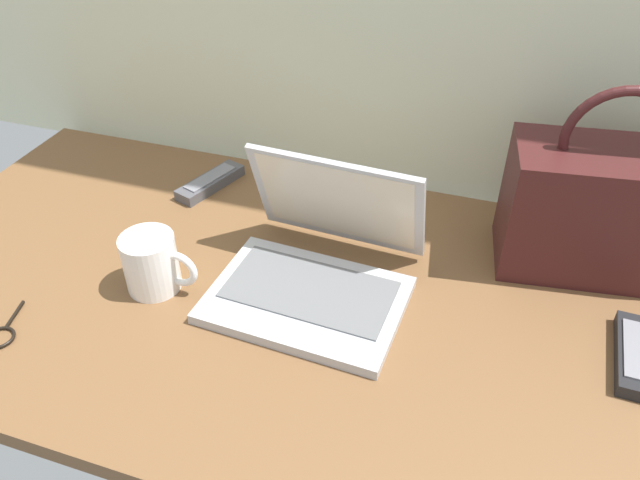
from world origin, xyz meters
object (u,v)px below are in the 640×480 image
at_px(remote_control_far, 210,182).
at_px(handbag, 598,208).
at_px(coffee_mug, 152,263).
at_px(laptop, 317,265).
at_px(remote_control_near, 633,355).

xyz_separation_m(remote_control_far, handbag, (0.73, -0.02, 0.10)).
relative_size(coffee_mug, remote_control_far, 0.78).
distance_m(laptop, coffee_mug, 0.27).
relative_size(laptop, remote_control_near, 1.99).
bearing_deg(laptop, handbag, 25.91).
distance_m(coffee_mug, remote_control_near, 0.75).
relative_size(remote_control_far, handbag, 0.50).
relative_size(laptop, coffee_mug, 2.48).
bearing_deg(remote_control_far, laptop, -35.78).
bearing_deg(remote_control_far, remote_control_near, -16.33).
height_order(laptop, remote_control_far, laptop).
height_order(coffee_mug, remote_control_near, coffee_mug).
distance_m(remote_control_near, remote_control_far, 0.84).
relative_size(laptop, handbag, 0.97).
height_order(laptop, remote_control_near, laptop).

